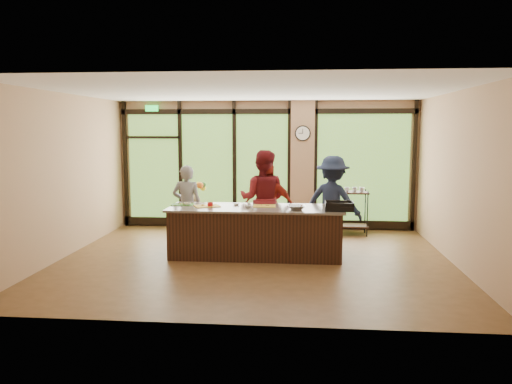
% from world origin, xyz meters
% --- Properties ---
extents(floor, '(7.00, 7.00, 0.00)m').
position_xyz_m(floor, '(0.00, 0.00, 0.00)').
color(floor, '#53381D').
rests_on(floor, ground).
extents(ceiling, '(7.00, 7.00, 0.00)m').
position_xyz_m(ceiling, '(0.00, 0.00, 3.00)').
color(ceiling, silver).
rests_on(ceiling, back_wall).
extents(back_wall, '(7.00, 0.00, 7.00)m').
position_xyz_m(back_wall, '(0.00, 3.00, 1.50)').
color(back_wall, tan).
rests_on(back_wall, floor).
extents(left_wall, '(0.00, 6.00, 6.00)m').
position_xyz_m(left_wall, '(-3.50, 0.00, 1.50)').
color(left_wall, tan).
rests_on(left_wall, floor).
extents(right_wall, '(0.00, 6.00, 6.00)m').
position_xyz_m(right_wall, '(3.50, 0.00, 1.50)').
color(right_wall, tan).
rests_on(right_wall, floor).
extents(window_wall, '(6.90, 0.12, 3.00)m').
position_xyz_m(window_wall, '(0.16, 2.95, 1.39)').
color(window_wall, tan).
rests_on(window_wall, floor).
extents(island_base, '(3.10, 1.00, 0.88)m').
position_xyz_m(island_base, '(0.00, 0.30, 0.44)').
color(island_base, black).
rests_on(island_base, floor).
extents(countertop, '(3.20, 1.10, 0.04)m').
position_xyz_m(countertop, '(0.00, 0.30, 0.90)').
color(countertop, slate).
rests_on(countertop, island_base).
extents(wall_clock, '(0.36, 0.04, 0.36)m').
position_xyz_m(wall_clock, '(0.85, 2.87, 2.25)').
color(wall_clock, black).
rests_on(wall_clock, window_wall).
extents(cook_left, '(0.60, 0.40, 1.64)m').
position_xyz_m(cook_left, '(-1.45, 1.00, 0.82)').
color(cook_left, gray).
rests_on(cook_left, floor).
extents(cook_midleft, '(1.02, 0.83, 1.94)m').
position_xyz_m(cook_midleft, '(0.08, 0.99, 0.97)').
color(cook_midleft, maroon).
rests_on(cook_midleft, floor).
extents(cook_midright, '(1.03, 0.54, 1.69)m').
position_xyz_m(cook_midright, '(0.20, 0.98, 0.84)').
color(cook_midright, '#A02518').
rests_on(cook_midright, floor).
extents(cook_right, '(1.35, 1.10, 1.83)m').
position_xyz_m(cook_right, '(1.45, 1.14, 0.91)').
color(cook_right, '#192238').
rests_on(cook_right, floor).
extents(roasting_pan, '(0.51, 0.40, 0.09)m').
position_xyz_m(roasting_pan, '(1.50, 0.06, 0.96)').
color(roasting_pan, black).
rests_on(roasting_pan, countertop).
extents(mixing_bowl, '(0.38, 0.38, 0.08)m').
position_xyz_m(mixing_bowl, '(0.75, 0.09, 0.96)').
color(mixing_bowl, silver).
rests_on(mixing_bowl, countertop).
extents(cutting_board_left, '(0.42, 0.33, 0.01)m').
position_xyz_m(cutting_board_left, '(-1.41, 0.46, 0.93)').
color(cutting_board_left, '#41802E').
rests_on(cutting_board_left, countertop).
extents(cutting_board_center, '(0.55, 0.49, 0.01)m').
position_xyz_m(cutting_board_center, '(-0.91, 0.31, 0.93)').
color(cutting_board_center, gold).
rests_on(cutting_board_center, countertop).
extents(cutting_board_right, '(0.43, 0.34, 0.01)m').
position_xyz_m(cutting_board_right, '(0.15, 0.42, 0.93)').
color(cutting_board_right, gold).
rests_on(cutting_board_right, countertop).
extents(prep_bowl_near, '(0.19, 0.19, 0.05)m').
position_xyz_m(prep_bowl_near, '(-1.31, 0.44, 0.94)').
color(prep_bowl_near, white).
rests_on(prep_bowl_near, countertop).
extents(prep_bowl_mid, '(0.18, 0.18, 0.04)m').
position_xyz_m(prep_bowl_mid, '(-0.14, 0.22, 0.94)').
color(prep_bowl_mid, white).
rests_on(prep_bowl_mid, countertop).
extents(prep_bowl_far, '(0.14, 0.14, 0.03)m').
position_xyz_m(prep_bowl_far, '(-0.39, 0.53, 0.93)').
color(prep_bowl_far, white).
rests_on(prep_bowl_far, countertop).
extents(red_ramekin, '(0.13, 0.13, 0.09)m').
position_xyz_m(red_ramekin, '(-0.84, 0.26, 0.96)').
color(red_ramekin, red).
rests_on(red_ramekin, countertop).
extents(flower_stand, '(0.46, 0.46, 0.72)m').
position_xyz_m(flower_stand, '(-1.49, 1.87, 0.36)').
color(flower_stand, black).
rests_on(flower_stand, floor).
extents(flower_vase, '(0.31, 0.31, 0.27)m').
position_xyz_m(flower_vase, '(-1.49, 1.87, 0.86)').
color(flower_vase, olive).
rests_on(flower_vase, flower_stand).
extents(bar_cart, '(0.79, 0.45, 1.07)m').
position_xyz_m(bar_cart, '(1.92, 2.40, 0.64)').
color(bar_cart, black).
rests_on(bar_cart, floor).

